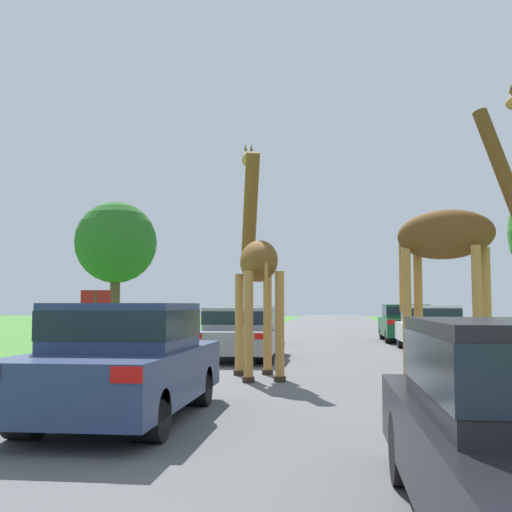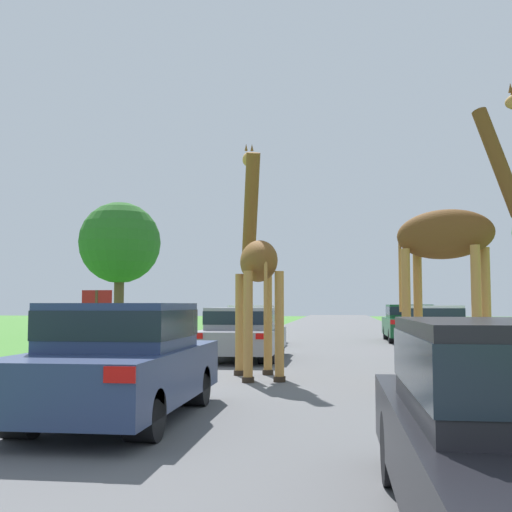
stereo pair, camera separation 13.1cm
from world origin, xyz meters
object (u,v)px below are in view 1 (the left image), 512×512
object	(u,v)px
car_far_ahead	(405,322)
car_rear_follower	(124,359)
giraffe_companion	(452,241)
car_queue_left	(430,327)
tree_centre_back	(116,243)
sign_post	(95,314)
car_queue_right	(241,332)
car_verge_right	(251,324)
giraffe_near_road	(257,263)

from	to	relation	value
car_far_ahead	car_rear_follower	xyz separation A→B (m)	(-5.56, -18.16, 0.01)
car_far_ahead	giraffe_companion	bearing A→B (deg)	-93.25
giraffe_companion	car_far_ahead	size ratio (longest dim) A/B	1.09
car_queue_left	tree_centre_back	bearing A→B (deg)	149.82
giraffe_companion	car_rear_follower	world-z (taller)	giraffe_companion
car_far_ahead	sign_post	size ratio (longest dim) A/B	2.61
giraffe_companion	car_queue_right	bearing A→B (deg)	-114.21
car_rear_follower	tree_centre_back	world-z (taller)	tree_centre_back
car_rear_follower	car_queue_right	bearing A→B (deg)	88.64
car_queue_right	car_verge_right	xyz separation A→B (m)	(-0.52, 6.09, 0.04)
giraffe_near_road	tree_centre_back	xyz separation A→B (m)	(-8.34, 15.39, 1.96)
car_queue_left	tree_centre_back	size ratio (longest dim) A/B	0.71
giraffe_near_road	car_verge_right	bearing A→B (deg)	81.57
car_queue_right	car_queue_left	world-z (taller)	car_queue_left
car_queue_left	car_far_ahead	size ratio (longest dim) A/B	0.94
car_queue_left	tree_centre_back	distance (m)	15.36
car_rear_follower	sign_post	bearing A→B (deg)	113.99
giraffe_near_road	car_queue_left	world-z (taller)	giraffe_near_road
car_queue_right	tree_centre_back	distance (m)	13.82
tree_centre_back	sign_post	distance (m)	15.35
giraffe_near_road	car_rear_follower	distance (m)	5.29
car_queue_right	sign_post	bearing A→B (deg)	-131.65
giraffe_near_road	giraffe_companion	xyz separation A→B (m)	(3.57, -1.69, 0.23)
giraffe_near_road	car_rear_follower	xyz separation A→B (m)	(-1.15, -4.92, -1.54)
car_far_ahead	tree_centre_back	world-z (taller)	tree_centre_back
tree_centre_back	car_queue_right	bearing A→B (deg)	-56.31
car_queue_left	sign_post	xyz separation A→B (m)	(-8.39, -6.83, 0.48)
car_queue_right	car_verge_right	bearing A→B (deg)	94.85
car_queue_left	car_rear_follower	size ratio (longest dim) A/B	1.06
tree_centre_back	sign_post	world-z (taller)	tree_centre_back
car_rear_follower	tree_centre_back	xyz separation A→B (m)	(-7.19, 20.31, 3.50)
car_queue_left	car_far_ahead	distance (m)	5.37
car_queue_left	car_rear_follower	distance (m)	14.02
car_far_ahead	car_rear_follower	size ratio (longest dim) A/B	1.12
car_queue_left	tree_centre_back	xyz separation A→B (m)	(-12.93, 7.52, 3.51)
giraffe_companion	tree_centre_back	xyz separation A→B (m)	(-11.90, 17.08, 1.72)
tree_centre_back	car_verge_right	bearing A→B (deg)	-36.08
giraffe_near_road	sign_post	bearing A→B (deg)	148.25
car_far_ahead	car_rear_follower	world-z (taller)	car_rear_follower
car_queue_left	car_far_ahead	world-z (taller)	car_far_ahead
giraffe_companion	car_verge_right	size ratio (longest dim) A/B	1.20
car_far_ahead	car_verge_right	bearing A→B (deg)	-153.93
sign_post	car_rear_follower	bearing A→B (deg)	-66.01
car_rear_follower	sign_post	world-z (taller)	sign_post
car_rear_follower	giraffe_companion	bearing A→B (deg)	34.44
car_far_ahead	car_queue_left	bearing A→B (deg)	-88.11
giraffe_near_road	giraffe_companion	world-z (taller)	giraffe_companion
giraffe_companion	sign_post	bearing A→B (deg)	-81.57
car_queue_right	car_far_ahead	world-z (taller)	car_far_ahead
sign_post	tree_centre_back	bearing A→B (deg)	107.53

